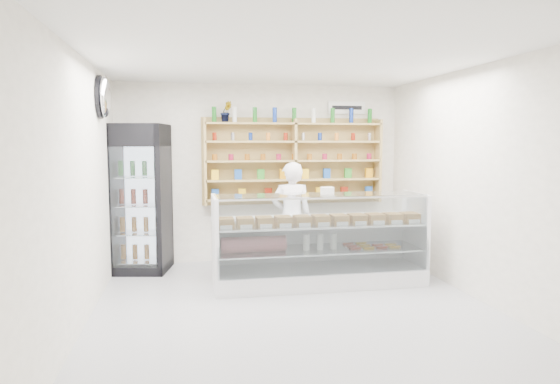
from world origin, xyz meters
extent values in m
plane|color=#A4A5A9|center=(0.00, 0.00, 0.00)|extent=(5.00, 5.00, 0.00)
plane|color=white|center=(0.00, 0.00, 2.80)|extent=(5.00, 5.00, 0.00)
plane|color=white|center=(0.00, 2.50, 1.40)|extent=(4.50, 0.00, 4.50)
plane|color=white|center=(0.00, -2.50, 1.40)|extent=(4.50, 0.00, 4.50)
plane|color=white|center=(-2.25, 0.00, 1.40)|extent=(0.00, 5.00, 5.00)
plane|color=white|center=(2.25, 0.00, 1.40)|extent=(0.00, 5.00, 5.00)
cube|color=white|center=(0.53, 0.92, 0.12)|extent=(2.79, 0.79, 0.23)
cube|color=white|center=(0.53, 1.28, 0.53)|extent=(2.79, 0.05, 0.59)
cube|color=silver|center=(0.53, 0.92, 0.47)|extent=(2.68, 0.70, 0.02)
cube|color=silver|center=(0.53, 0.92, 0.82)|extent=(2.73, 0.73, 0.02)
cube|color=silver|center=(0.53, 0.54, 0.72)|extent=(2.73, 0.11, 0.97)
cube|color=silver|center=(0.53, 0.87, 1.21)|extent=(2.73, 0.55, 0.01)
imported|color=silver|center=(0.30, 1.62, 0.80)|extent=(0.62, 0.44, 1.61)
cube|color=black|center=(-1.85, 2.11, 1.08)|extent=(0.90, 0.89, 2.15)
cube|color=#2D0537|center=(-1.78, 1.76, 1.99)|extent=(0.75, 0.17, 0.30)
cube|color=silver|center=(-1.78, 1.75, 0.98)|extent=(0.64, 0.13, 1.70)
cube|color=tan|center=(-0.90, 2.34, 1.59)|extent=(0.04, 0.28, 1.33)
cube|color=tan|center=(0.50, 2.34, 1.59)|extent=(0.04, 0.28, 1.33)
cube|color=tan|center=(1.90, 2.34, 1.59)|extent=(0.04, 0.28, 1.33)
cube|color=tan|center=(0.50, 2.34, 1.00)|extent=(2.80, 0.28, 0.03)
cube|color=tan|center=(0.50, 2.34, 1.30)|extent=(2.80, 0.28, 0.03)
cube|color=tan|center=(0.50, 2.34, 1.60)|extent=(2.80, 0.28, 0.03)
cube|color=tan|center=(0.50, 2.34, 1.90)|extent=(2.80, 0.28, 0.03)
cube|color=tan|center=(0.50, 2.34, 2.18)|extent=(2.80, 0.28, 0.03)
imported|color=#1E6626|center=(-0.57, 2.34, 2.36)|extent=(0.20, 0.17, 0.32)
ellipsoid|color=silver|center=(-2.17, 1.20, 2.45)|extent=(0.15, 0.50, 0.50)
cube|color=white|center=(1.40, 2.47, 2.45)|extent=(0.62, 0.03, 0.20)
camera|label=1|loc=(-1.19, -5.38, 1.89)|focal=32.00mm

